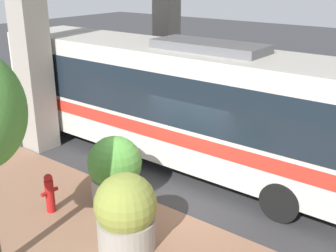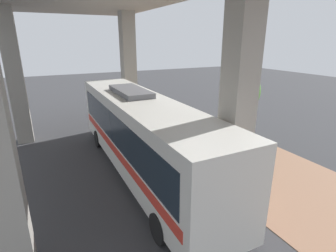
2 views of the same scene
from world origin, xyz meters
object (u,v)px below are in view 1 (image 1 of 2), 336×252
bus (171,97)px  planter_middle (126,213)px  planter_back (115,171)px  fire_hydrant (50,193)px

bus → planter_middle: bus is taller
bus → planter_middle: 4.84m
planter_back → bus: bearing=9.0°
planter_back → planter_middle: bearing=-128.8°
fire_hydrant → planter_middle: (0.14, -2.46, 0.30)m
fire_hydrant → planter_middle: planter_middle is taller
fire_hydrant → planter_back: planter_back is taller
fire_hydrant → planter_middle: bearing=-86.7°
bus → planter_back: size_ratio=7.15×
fire_hydrant → planter_back: 1.70m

